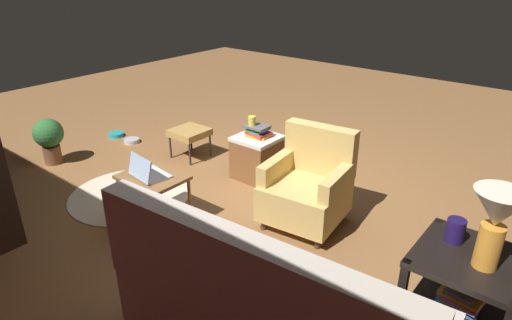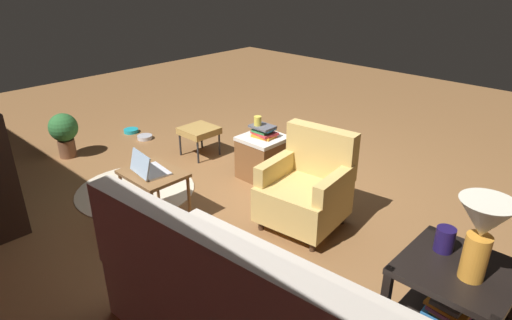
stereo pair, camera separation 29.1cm
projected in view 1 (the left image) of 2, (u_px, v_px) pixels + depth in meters
ground at (257, 191)px, 4.60m from camera, size 12.00×12.00×0.00m
couch at (272, 310)px, 2.58m from camera, size 1.96×0.98×1.00m
armchair at (308, 186)px, 3.91m from camera, size 0.74×0.75×0.87m
side_table at (466, 281)px, 2.76m from camera, size 0.64×0.64×0.55m
table_lamp at (496, 217)px, 2.46m from camera, size 0.30×0.30×0.50m
small_vase at (455, 231)px, 2.80m from camera, size 0.12×0.12×0.16m
book_stack_shelf at (461, 299)px, 2.82m from camera, size 0.28×0.22×0.13m
laptop_desk at (153, 182)px, 3.87m from camera, size 0.56×0.44×0.48m
laptop at (148, 172)px, 3.80m from camera, size 0.35×0.29×0.21m
wicker_hamper at (257, 157)px, 4.81m from camera, size 0.45×0.45×0.48m
book_stack_hamper at (258, 131)px, 4.68m from camera, size 0.27×0.23×0.13m
yellow_mug at (252, 121)px, 4.63m from camera, size 0.08×0.08×0.10m
tv_remote at (255, 131)px, 4.82m from camera, size 0.08×0.17×0.02m
ottoman at (190, 133)px, 5.27m from camera, size 0.40×0.40×0.36m
circular_rug at (130, 195)px, 4.51m from camera, size 1.22×1.22×0.01m
pet_bowl_steel at (132, 141)px, 5.82m from camera, size 0.20×0.20×0.05m
pet_bowl_teal at (116, 135)px, 6.02m from camera, size 0.20×0.20×0.05m
potted_plant at (49, 137)px, 5.10m from camera, size 0.34×0.34×0.55m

